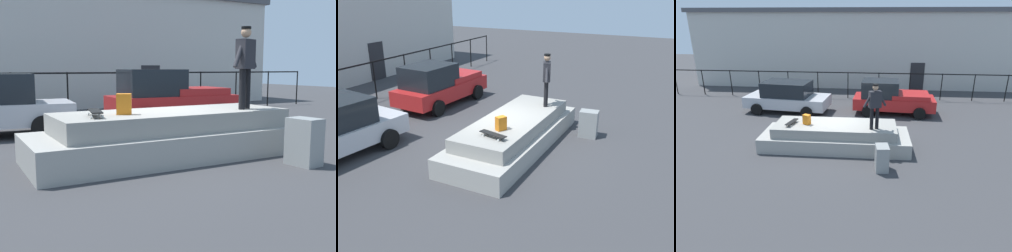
# 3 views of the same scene
# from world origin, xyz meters

# --- Properties ---
(ground_plane) EXTENTS (60.00, 60.00, 0.00)m
(ground_plane) POSITION_xyz_m (0.00, 0.00, 0.00)
(ground_plane) COLOR #38383A
(concrete_ledge) EXTENTS (5.99, 2.12, 0.98)m
(concrete_ledge) POSITION_xyz_m (0.12, -0.47, 0.44)
(concrete_ledge) COLOR #9E9B93
(concrete_ledge) RESTS_ON ground_plane
(skateboarder) EXTENTS (0.91, 0.43, 1.76)m
(skateboarder) POSITION_xyz_m (1.69, -0.89, 2.01)
(skateboarder) COLOR black
(skateboarder) RESTS_ON concrete_ledge
(skateboard) EXTENTS (0.38, 0.86, 0.12)m
(skateboard) POSITION_xyz_m (-1.62, -0.67, 1.08)
(skateboard) COLOR black
(skateboard) RESTS_ON concrete_ledge
(backpack) EXTENTS (0.34, 0.31, 0.40)m
(backpack) POSITION_xyz_m (-1.02, -0.60, 1.18)
(backpack) COLOR orange
(backpack) RESTS_ON concrete_ledge
(car_silver_sedan_near) EXTENTS (4.79, 2.58, 1.71)m
(car_silver_sedan_near) POSITION_xyz_m (-3.14, 4.09, 0.87)
(car_silver_sedan_near) COLOR #B7B7BC
(car_silver_sedan_near) RESTS_ON ground_plane
(car_red_pickup_mid) EXTENTS (4.45, 2.20, 1.82)m
(car_red_pickup_mid) POSITION_xyz_m (2.63, 4.30, 0.90)
(car_red_pickup_mid) COLOR #B21E1E
(car_red_pickup_mid) RESTS_ON ground_plane
(utility_box) EXTENTS (0.50, 0.64, 0.92)m
(utility_box) POSITION_xyz_m (1.98, -2.35, 0.46)
(utility_box) COLOR gray
(utility_box) RESTS_ON ground_plane
(fence_row) EXTENTS (24.06, 0.06, 1.72)m
(fence_row) POSITION_xyz_m (-0.00, 7.38, 1.20)
(fence_row) COLOR black
(fence_row) RESTS_ON ground_plane
(warehouse_building) EXTENTS (24.55, 6.78, 5.70)m
(warehouse_building) POSITION_xyz_m (0.00, 13.28, 2.86)
(warehouse_building) COLOR beige
(warehouse_building) RESTS_ON ground_plane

